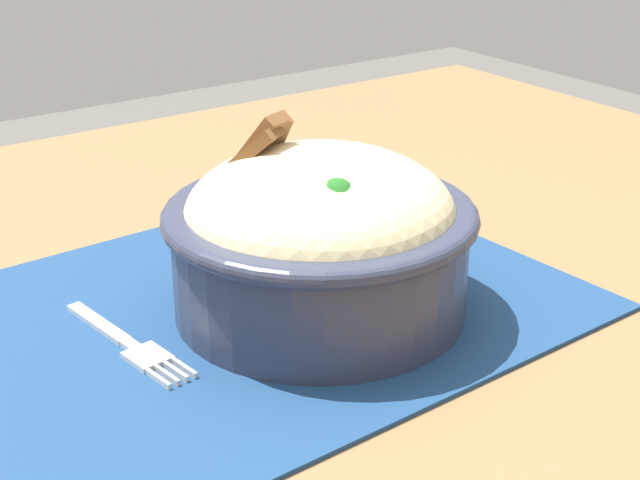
% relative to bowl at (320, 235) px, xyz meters
% --- Properties ---
extents(table, '(1.27, 0.92, 0.71)m').
position_rel_bowl_xyz_m(table, '(0.07, -0.02, -0.12)').
color(table, olive).
rests_on(table, ground_plane).
extents(placemat, '(0.48, 0.34, 0.00)m').
position_rel_bowl_xyz_m(placemat, '(0.06, -0.03, -0.06)').
color(placemat, navy).
rests_on(placemat, table).
extents(bowl, '(0.24, 0.24, 0.13)m').
position_rel_bowl_xyz_m(bowl, '(0.00, 0.00, 0.00)').
color(bowl, '#2D3347').
rests_on(bowl, placemat).
extents(fork, '(0.03, 0.13, 0.00)m').
position_rel_bowl_xyz_m(fork, '(0.12, -0.03, -0.05)').
color(fork, silver).
rests_on(fork, placemat).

